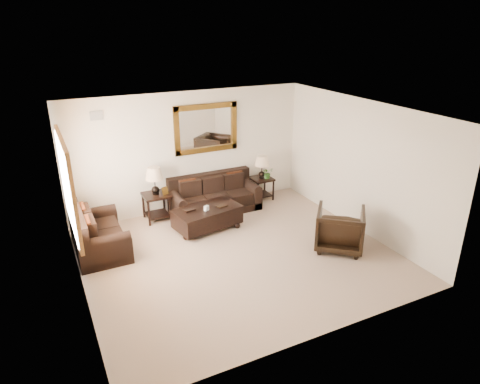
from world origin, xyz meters
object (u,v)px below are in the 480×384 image
loveseat (96,236)px  armchair (340,227)px  end_table_left (155,186)px  end_table_right (262,171)px  coffee_table (207,216)px  sofa (214,198)px

loveseat → armchair: armchair is taller
end_table_left → armchair: bearing=-45.2°
end_table_left → end_table_right: 2.64m
loveseat → coffee_table: loveseat is taller
armchair → sofa: bearing=-21.5°
coffee_table → armchair: bearing=-54.5°
sofa → end_table_right: size_ratio=1.84×
end_table_left → armchair: size_ratio=1.35×
coffee_table → loveseat: bearing=168.2°
sofa → end_table_right: bearing=4.8°
loveseat → end_table_left: bearing=-58.9°
sofa → end_table_left: 1.42m
end_table_left → coffee_table: bearing=-47.7°
sofa → armchair: size_ratio=2.25×
coffee_table → armchair: size_ratio=1.67×
loveseat → coffee_table: bearing=-91.3°
sofa → end_table_left: end_table_left is taller
loveseat → coffee_table: (2.23, -0.05, -0.03)m
loveseat → coffee_table: size_ratio=1.03×
end_table_right → sofa: bearing=-175.2°
end_table_left → armchair: 3.96m
loveseat → sofa: bearing=-74.3°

